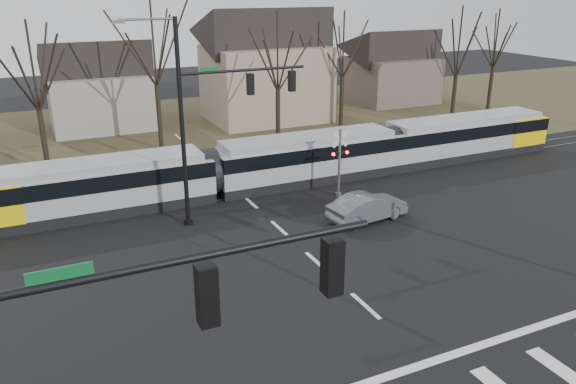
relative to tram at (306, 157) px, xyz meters
name	(u,v)px	position (x,y,z in m)	size (l,w,h in m)	color
ground	(396,334)	(-4.49, -16.00, -1.58)	(140.00, 140.00, 0.00)	black
grass_verge	(172,131)	(-4.49, 16.00, -1.57)	(140.00, 28.00, 0.01)	#38331E
stop_line	(429,363)	(-4.49, -17.80, -1.57)	(28.00, 0.35, 0.01)	silver
lane_dashes	(238,191)	(-4.49, 0.00, -1.57)	(0.18, 30.00, 0.01)	silver
rail_pair	(239,192)	(-4.49, -0.20, -1.55)	(90.00, 1.52, 0.06)	#59595E
tram	(306,157)	(0.00, 0.00, 0.00)	(38.17, 2.83, 2.89)	gray
sedan	(367,207)	(0.10, -6.91, -0.86)	(4.52, 2.05, 1.44)	#53555B
signal_pole_far	(213,112)	(-6.90, -3.50, 4.12)	(9.28, 0.44, 10.20)	black
rail_crossing_signal	(339,165)	(0.51, -3.21, 0.31)	(1.08, 0.36, 4.00)	#59595B
tree_row	(214,80)	(-2.49, 10.00, 3.42)	(59.20, 7.20, 10.00)	black
house_b	(98,81)	(-9.49, 20.00, 2.39)	(8.64, 7.56, 7.65)	gray
house_c	(265,61)	(4.51, 17.00, 3.66)	(10.80, 8.64, 10.10)	gray
house_d	(392,63)	(19.51, 19.00, 2.39)	(8.64, 7.56, 7.65)	brown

